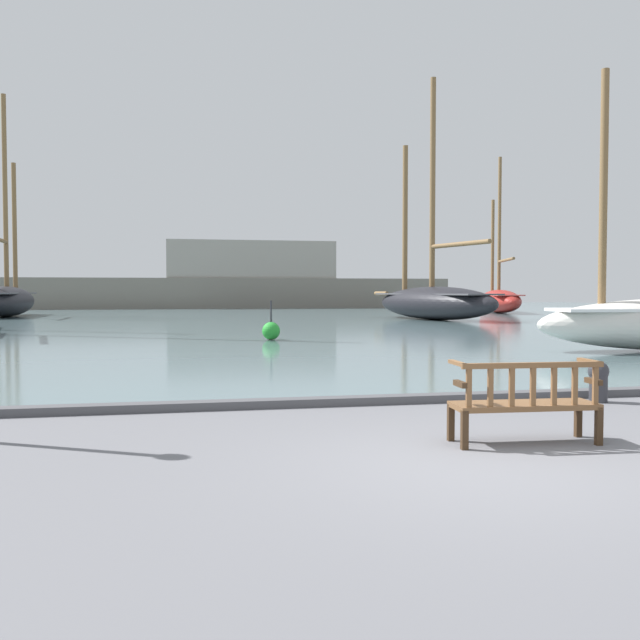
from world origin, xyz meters
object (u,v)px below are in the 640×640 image
object	(u,v)px
sailboat_outer_starboard	(6,297)
sailboat_far_port	(499,299)
channel_buoy	(271,331)
park_bench	(525,401)
sailboat_distant_harbor	(434,299)
mooring_bollard	(598,379)

from	to	relation	value
sailboat_outer_starboard	sailboat_far_port	size ratio (longest dim) A/B	1.21
sailboat_outer_starboard	channel_buoy	world-z (taller)	sailboat_outer_starboard
sailboat_outer_starboard	channel_buoy	size ratio (longest dim) A/B	10.60
channel_buoy	sailboat_far_port	bearing A→B (deg)	51.15
park_bench	channel_buoy	distance (m)	15.84
sailboat_outer_starboard	sailboat_far_port	world-z (taller)	sailboat_outer_starboard
park_bench	sailboat_distant_harbor	bearing A→B (deg)	71.06
mooring_bollard	sailboat_far_port	bearing A→B (deg)	66.22
sailboat_distant_harbor	channel_buoy	distance (m)	17.83
sailboat_outer_starboard	mooring_bollard	distance (m)	40.61
park_bench	sailboat_distant_harbor	size ratio (longest dim) A/B	0.12
park_bench	channel_buoy	xyz separation A→B (m)	(-0.68, 15.82, -0.09)
mooring_bollard	channel_buoy	xyz separation A→B (m)	(-3.19, 13.35, 0.04)
park_bench	mooring_bollard	xyz separation A→B (m)	(2.51, 2.48, -0.12)
sailboat_distant_harbor	sailboat_far_port	bearing A→B (deg)	49.94
sailboat_far_port	mooring_bollard	size ratio (longest dim) A/B	17.94
park_bench	mooring_bollard	distance (m)	3.52
sailboat_distant_harbor	channel_buoy	size ratio (longest dim) A/B	10.29
park_bench	mooring_bollard	size ratio (longest dim) A/B	2.60
park_bench	sailboat_outer_starboard	bearing A→B (deg)	109.30
park_bench	sailboat_far_port	bearing A→B (deg)	64.58
sailboat_outer_starboard	mooring_bollard	bearing A→B (deg)	-66.20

